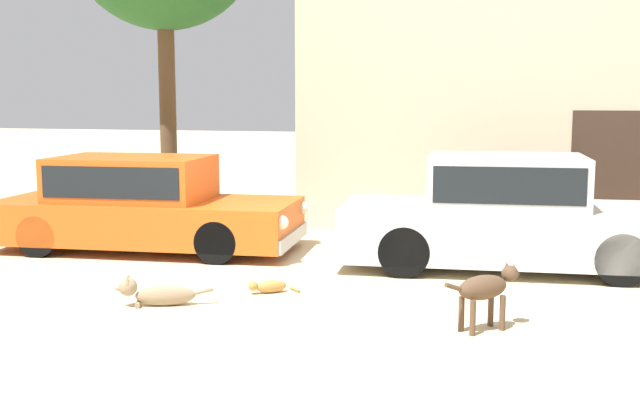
# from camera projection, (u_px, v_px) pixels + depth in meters

# --- Properties ---
(ground_plane) EXTENTS (80.00, 80.00, 0.00)m
(ground_plane) POSITION_uv_depth(u_px,v_px,m) (276.00, 277.00, 10.36)
(ground_plane) COLOR #CCB78E
(parked_sedan_nearest) EXTENTS (4.76, 2.13, 1.42)m
(parked_sedan_nearest) POSITION_uv_depth(u_px,v_px,m) (142.00, 203.00, 12.15)
(parked_sedan_nearest) COLOR #D15619
(parked_sedan_nearest) RESTS_ON ground_plane
(parked_sedan_second) EXTENTS (4.70, 2.05, 1.54)m
(parked_sedan_second) POSITION_uv_depth(u_px,v_px,m) (507.00, 214.00, 10.79)
(parked_sedan_second) COLOR silver
(parked_sedan_second) RESTS_ON ground_plane
(stray_dog_spotted) EXTENTS (1.07, 0.47, 0.37)m
(stray_dog_spotted) POSITION_uv_depth(u_px,v_px,m) (155.00, 293.00, 8.94)
(stray_dog_spotted) COLOR #997F60
(stray_dog_spotted) RESTS_ON ground_plane
(stray_dog_tan) EXTENTS (0.75, 0.71, 0.66)m
(stray_dog_tan) POSITION_uv_depth(u_px,v_px,m) (486.00, 288.00, 7.98)
(stray_dog_tan) COLOR brown
(stray_dog_tan) RESTS_ON ground_plane
(stray_cat) EXTENTS (0.59, 0.42, 0.17)m
(stray_cat) POSITION_uv_depth(u_px,v_px,m) (269.00, 286.00, 9.54)
(stray_cat) COLOR #B77F3D
(stray_cat) RESTS_ON ground_plane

